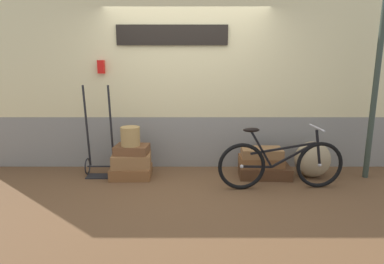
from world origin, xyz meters
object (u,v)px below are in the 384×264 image
object	(u,v)px
suitcase_4	(261,161)
luggage_trolley	(100,154)
burlap_sack	(312,159)
suitcase_2	(131,149)
wicker_basket	(130,136)
suitcase_1	(131,160)
suitcase_3	(264,171)
suitcase_5	(261,153)
bicycle	(280,164)
suitcase_0	(131,172)

from	to	relation	value
suitcase_4	luggage_trolley	bearing A→B (deg)	177.98
luggage_trolley	burlap_sack	size ratio (longest dim) A/B	2.54
suitcase_2	burlap_sack	distance (m)	2.70
suitcase_4	burlap_sack	size ratio (longest dim) A/B	1.18
wicker_basket	luggage_trolley	world-z (taller)	luggage_trolley
suitcase_1	wicker_basket	bearing A→B (deg)	-100.34
suitcase_3	suitcase_4	size ratio (longest dim) A/B	1.18
suitcase_3	suitcase_5	xyz separation A→B (m)	(-0.05, 0.00, 0.29)
suitcase_4	suitcase_5	world-z (taller)	suitcase_5
suitcase_4	bicycle	xyz separation A→B (m)	(0.16, -0.47, 0.11)
suitcase_4	luggage_trolley	distance (m)	2.43
suitcase_4	bicycle	bearing A→B (deg)	-71.42
suitcase_0	suitcase_5	size ratio (longest dim) A/B	1.00
luggage_trolley	bicycle	size ratio (longest dim) A/B	0.80
suitcase_4	luggage_trolley	xyz separation A→B (m)	(-2.42, 0.07, 0.10)
suitcase_0	luggage_trolley	size ratio (longest dim) A/B	0.43
suitcase_5	burlap_sack	world-z (taller)	burlap_sack
suitcase_0	suitcase_2	world-z (taller)	suitcase_2
suitcase_0	bicycle	xyz separation A→B (m)	(2.11, -0.43, 0.26)
suitcase_2	suitcase_4	world-z (taller)	suitcase_2
wicker_basket	burlap_sack	world-z (taller)	wicker_basket
suitcase_3	burlap_sack	xyz separation A→B (m)	(0.71, 0.01, 0.18)
suitcase_4	bicycle	size ratio (longest dim) A/B	0.37
suitcase_5	burlap_sack	bearing A→B (deg)	2.80
suitcase_1	burlap_sack	bearing A→B (deg)	-4.69
suitcase_2	burlap_sack	world-z (taller)	burlap_sack
suitcase_4	bicycle	world-z (taller)	bicycle
wicker_basket	luggage_trolley	bearing A→B (deg)	168.61
suitcase_1	luggage_trolley	bearing A→B (deg)	165.79
suitcase_2	wicker_basket	world-z (taller)	wicker_basket
suitcase_3	bicycle	size ratio (longest dim) A/B	0.44
suitcase_4	wicker_basket	distance (m)	1.98
wicker_basket	bicycle	bearing A→B (deg)	-11.99
suitcase_3	suitcase_4	xyz separation A→B (m)	(-0.05, 0.02, 0.16)
suitcase_2	suitcase_1	bearing A→B (deg)	-148.90
suitcase_3	wicker_basket	xyz separation A→B (m)	(-1.99, -0.01, 0.54)
wicker_basket	suitcase_1	bearing A→B (deg)	84.45
burlap_sack	bicycle	size ratio (longest dim) A/B	0.31
luggage_trolley	wicker_basket	bearing A→B (deg)	-11.39
suitcase_3	burlap_sack	world-z (taller)	burlap_sack
suitcase_2	suitcase_3	bearing A→B (deg)	4.76
suitcase_4	wicker_basket	world-z (taller)	wicker_basket
suitcase_5	wicker_basket	bearing A→B (deg)	-177.57
suitcase_0	wicker_basket	bearing A→B (deg)	71.46
suitcase_2	bicycle	distance (m)	2.14
suitcase_2	suitcase_3	world-z (taller)	suitcase_2
burlap_sack	suitcase_0	bearing A→B (deg)	-179.18
suitcase_0	suitcase_2	xyz separation A→B (m)	(0.02, 0.04, 0.34)
wicker_basket	burlap_sack	xyz separation A→B (m)	(2.70, 0.02, -0.36)
suitcase_0	luggage_trolley	distance (m)	0.56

